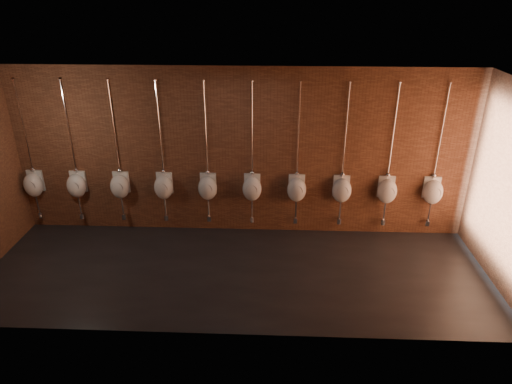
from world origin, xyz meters
TOP-DOWN VIEW (x-y plane):
  - ground at (0.00, 0.00)m, footprint 8.50×8.50m
  - room_shell at (0.00, 0.00)m, footprint 8.54×3.04m
  - urinal_0 at (-4.01, 1.37)m, footprint 0.38×0.33m
  - urinal_1 at (-3.17, 1.37)m, footprint 0.38×0.33m
  - urinal_2 at (-2.33, 1.37)m, footprint 0.38×0.33m
  - urinal_3 at (-1.48, 1.37)m, footprint 0.38×0.33m
  - urinal_4 at (-0.64, 1.37)m, footprint 0.38×0.33m
  - urinal_5 at (0.20, 1.37)m, footprint 0.38×0.33m
  - urinal_6 at (1.05, 1.37)m, footprint 0.38×0.33m
  - urinal_7 at (1.89, 1.37)m, footprint 0.38×0.33m
  - urinal_8 at (2.73, 1.37)m, footprint 0.38×0.33m
  - urinal_9 at (3.58, 1.37)m, footprint 0.38×0.33m

SIDE VIEW (x-z plane):
  - ground at x=0.00m, z-range 0.00..0.00m
  - urinal_0 at x=-4.01m, z-range -0.40..2.32m
  - urinal_1 at x=-3.17m, z-range -0.40..2.32m
  - urinal_2 at x=-2.33m, z-range -0.40..2.32m
  - urinal_3 at x=-1.48m, z-range -0.40..2.32m
  - urinal_4 at x=-0.64m, z-range -0.40..2.32m
  - urinal_5 at x=0.20m, z-range -0.40..2.32m
  - urinal_6 at x=1.05m, z-range -0.40..2.32m
  - urinal_7 at x=1.89m, z-range -0.40..2.32m
  - urinal_8 at x=2.73m, z-range -0.40..2.32m
  - urinal_9 at x=3.58m, z-range -0.40..2.32m
  - room_shell at x=0.00m, z-range 0.40..3.62m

